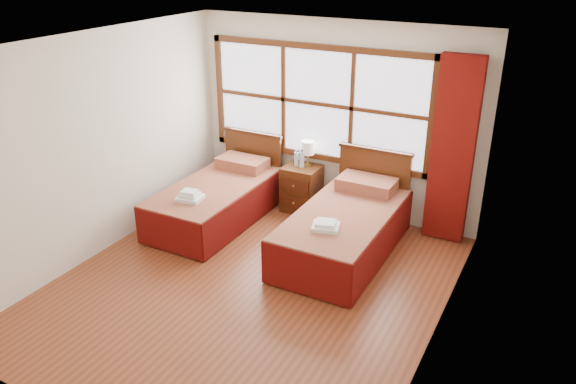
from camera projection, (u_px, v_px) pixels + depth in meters
The scene contains 15 objects.
floor at pixel (249, 286), 6.17m from camera, with size 4.50×4.50×0.00m, color brown.
ceiling at pixel (241, 45), 5.11m from camera, with size 4.50×4.50×0.00m, color white.
wall_back at pixel (335, 120), 7.46m from camera, with size 4.00×4.00×0.00m, color silver.
wall_left at pixel (99, 146), 6.49m from camera, with size 4.50×4.50×0.00m, color silver.
wall_right at pixel (445, 219), 4.79m from camera, with size 4.50×4.50×0.00m, color silver.
window at pixel (317, 103), 7.45m from camera, with size 3.16×0.06×1.56m.
curtain at pixel (453, 151), 6.71m from camera, with size 0.50×0.16×2.30m, color maroon.
bed_left at pixel (218, 199), 7.54m from camera, with size 1.02×2.04×0.98m.
bed_right at pixel (345, 228), 6.74m from camera, with size 1.06×2.08×1.03m.
nightstand at pixel (301, 189), 7.80m from camera, with size 0.48×0.48×0.65m.
towels_left at pixel (190, 196), 6.96m from camera, with size 0.34×0.31×0.13m.
towels_right at pixel (326, 225), 6.21m from camera, with size 0.36×0.33×0.09m.
lamp at pixel (308, 148), 7.62m from camera, with size 0.18×0.18×0.35m.
bottle_near at pixel (296, 159), 7.67m from camera, with size 0.06×0.06×0.22m.
bottle_far at pixel (302, 159), 7.63m from camera, with size 0.07×0.07×0.25m.
Camera 1 is at (2.81, -4.41, 3.46)m, focal length 35.00 mm.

